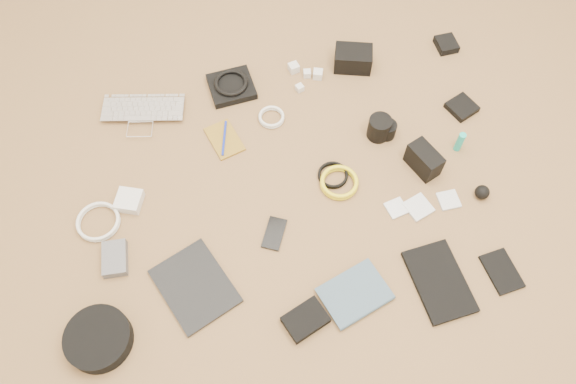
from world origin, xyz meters
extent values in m
cube|color=olive|center=(0.00, 0.00, -0.02)|extent=(4.00, 4.00, 0.04)
imported|color=silver|center=(-0.46, 0.36, 0.01)|extent=(0.32, 0.25, 0.02)
cube|color=black|center=(-0.13, 0.45, 0.01)|extent=(0.17, 0.17, 0.03)
torus|color=black|center=(-0.13, 0.45, 0.04)|extent=(0.13, 0.13, 0.02)
cube|color=silver|center=(0.11, 0.49, 0.02)|extent=(0.04, 0.04, 0.03)
cube|color=silver|center=(0.15, 0.46, 0.01)|extent=(0.03, 0.03, 0.03)
cube|color=silver|center=(0.19, 0.45, 0.02)|extent=(0.04, 0.04, 0.03)
cube|color=silver|center=(0.11, 0.40, 0.01)|extent=(0.03, 0.03, 0.02)
cube|color=black|center=(0.33, 0.48, 0.04)|extent=(0.15, 0.13, 0.08)
cube|color=black|center=(0.70, 0.51, 0.01)|extent=(0.08, 0.09, 0.03)
cube|color=olive|center=(-0.19, 0.23, 0.00)|extent=(0.13, 0.17, 0.01)
cylinder|color=#1629B3|center=(-0.19, 0.23, 0.01)|extent=(0.04, 0.14, 0.01)
torus|color=silver|center=(-0.01, 0.29, 0.01)|extent=(0.10, 0.10, 0.01)
cylinder|color=black|center=(0.34, 0.16, 0.04)|extent=(0.09, 0.09, 0.08)
cylinder|color=black|center=(0.37, 0.15, 0.03)|extent=(0.08, 0.08, 0.06)
cube|color=black|center=(0.66, 0.21, 0.01)|extent=(0.12, 0.12, 0.02)
cube|color=silver|center=(-0.52, 0.04, 0.02)|extent=(0.10, 0.10, 0.03)
torus|color=silver|center=(-0.62, -0.02, 0.01)|extent=(0.17, 0.17, 0.01)
torus|color=black|center=(0.15, 0.02, 0.00)|extent=(0.11, 0.11, 0.01)
torus|color=yellow|center=(0.16, -0.01, 0.01)|extent=(0.16, 0.16, 0.01)
cube|color=black|center=(0.45, 0.00, 0.04)|extent=(0.11, 0.13, 0.09)
cylinder|color=#1BB5A2|center=(0.59, 0.05, 0.04)|extent=(0.03, 0.03, 0.08)
cube|color=#56565B|center=(-0.57, -0.15, 0.02)|extent=(0.07, 0.11, 0.03)
cube|color=black|center=(-0.34, -0.28, 0.01)|extent=(0.27, 0.30, 0.01)
cube|color=black|center=(-0.08, -0.15, 0.00)|extent=(0.10, 0.12, 0.01)
cube|color=silver|center=(0.32, -0.13, 0.00)|extent=(0.08, 0.08, 0.01)
cube|color=silver|center=(0.40, -0.14, 0.01)|extent=(0.10, 0.10, 0.01)
cube|color=silver|center=(0.50, -0.14, 0.00)|extent=(0.07, 0.07, 0.01)
sphere|color=black|center=(0.61, -0.14, 0.02)|extent=(0.05, 0.05, 0.05)
cylinder|color=black|center=(-0.62, -0.40, 0.03)|extent=(0.22, 0.22, 0.05)
cube|color=black|center=(-0.03, -0.44, 0.02)|extent=(0.14, 0.13, 0.03)
imported|color=#3C5466|center=(0.15, -0.46, 0.01)|extent=(0.23, 0.20, 0.02)
cube|color=black|center=(0.38, -0.40, 0.01)|extent=(0.18, 0.25, 0.02)
cube|color=black|center=(0.58, -0.40, 0.01)|extent=(0.11, 0.14, 0.01)
camera|label=1|loc=(-0.17, -0.89, 1.61)|focal=35.00mm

